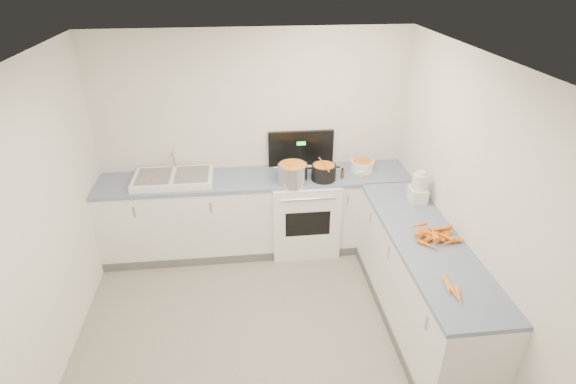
{
  "coord_description": "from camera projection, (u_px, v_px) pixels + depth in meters",
  "views": [
    {
      "loc": [
        -0.14,
        -2.83,
        3.16
      ],
      "look_at": [
        0.3,
        1.1,
        1.05
      ],
      "focal_mm": 28.0,
      "sensor_mm": 36.0,
      "label": 1
    }
  ],
  "objects": [
    {
      "name": "floor",
      "position": [
        268.0,
        356.0,
        3.98
      ],
      "size": [
        3.5,
        4.0,
        0.0
      ],
      "primitive_type": null,
      "color": "gray",
      "rests_on": "ground"
    },
    {
      "name": "ceiling",
      "position": [
        260.0,
        72.0,
        2.81
      ],
      "size": [
        3.5,
        4.0,
        0.0
      ],
      "primitive_type": null,
      "rotation": [
        3.14,
        0.0,
        0.0
      ],
      "color": "silver",
      "rests_on": "ground"
    },
    {
      "name": "wall_back",
      "position": [
        253.0,
        141.0,
        5.15
      ],
      "size": [
        3.5,
        0.0,
        2.5
      ],
      "primitive_type": null,
      "rotation": [
        1.57,
        0.0,
        0.0
      ],
      "color": "silver",
      "rests_on": "ground"
    },
    {
      "name": "wall_left",
      "position": [
        22.0,
        254.0,
        3.22
      ],
      "size": [
        0.0,
        4.0,
        2.5
      ],
      "primitive_type": null,
      "rotation": [
        1.57,
        0.0,
        1.57
      ],
      "color": "silver",
      "rests_on": "ground"
    },
    {
      "name": "wall_right",
      "position": [
        484.0,
        225.0,
        3.57
      ],
      "size": [
        0.0,
        4.0,
        2.5
      ],
      "primitive_type": null,
      "rotation": [
        1.57,
        0.0,
        -1.57
      ],
      "color": "silver",
      "rests_on": "ground"
    },
    {
      "name": "counter_back",
      "position": [
        257.0,
        213.0,
        5.25
      ],
      "size": [
        3.5,
        0.62,
        0.94
      ],
      "color": "white",
      "rests_on": "ground"
    },
    {
      "name": "counter_right",
      "position": [
        420.0,
        281.0,
        4.17
      ],
      "size": [
        0.62,
        2.2,
        0.94
      ],
      "color": "white",
      "rests_on": "ground"
    },
    {
      "name": "stove",
      "position": [
        303.0,
        211.0,
        5.29
      ],
      "size": [
        0.76,
        0.65,
        1.36
      ],
      "color": "white",
      "rests_on": "ground"
    },
    {
      "name": "sink",
      "position": [
        173.0,
        178.0,
        4.93
      ],
      "size": [
        0.86,
        0.52,
        0.31
      ],
      "color": "white",
      "rests_on": "counter_back"
    },
    {
      "name": "steel_pot",
      "position": [
        293.0,
        174.0,
        4.87
      ],
      "size": [
        0.4,
        0.4,
        0.24
      ],
      "primitive_type": "cylinder",
      "rotation": [
        0.0,
        0.0,
        -0.31
      ],
      "color": "silver",
      "rests_on": "stove"
    },
    {
      "name": "black_pot",
      "position": [
        324.0,
        173.0,
        4.94
      ],
      "size": [
        0.32,
        0.32,
        0.19
      ],
      "primitive_type": "cylinder",
      "rotation": [
        0.0,
        0.0,
        0.22
      ],
      "color": "black",
      "rests_on": "stove"
    },
    {
      "name": "wooden_spoon",
      "position": [
        324.0,
        164.0,
        4.89
      ],
      "size": [
        0.06,
        0.38,
        0.02
      ],
      "primitive_type": "cylinder",
      "rotation": [
        1.57,
        0.0,
        0.11
      ],
      "color": "#AD7A47",
      "rests_on": "black_pot"
    },
    {
      "name": "mixing_bowl",
      "position": [
        362.0,
        166.0,
        5.16
      ],
      "size": [
        0.27,
        0.27,
        0.12
      ],
      "primitive_type": "cylinder",
      "rotation": [
        0.0,
        0.0,
        -0.01
      ],
      "color": "white",
      "rests_on": "counter_back"
    },
    {
      "name": "extract_bottle",
      "position": [
        342.0,
        174.0,
        4.99
      ],
      "size": [
        0.04,
        0.04,
        0.1
      ],
      "primitive_type": "cylinder",
      "color": "#593319",
      "rests_on": "counter_back"
    },
    {
      "name": "spice_jar",
      "position": [
        361.0,
        176.0,
        4.97
      ],
      "size": [
        0.05,
        0.05,
        0.08
      ],
      "primitive_type": "cylinder",
      "color": "#E5B266",
      "rests_on": "counter_back"
    },
    {
      "name": "food_processor",
      "position": [
        419.0,
        188.0,
        4.48
      ],
      "size": [
        0.17,
        0.21,
        0.33
      ],
      "color": "white",
      "rests_on": "counter_right"
    },
    {
      "name": "carrot_pile",
      "position": [
        435.0,
        235.0,
        3.94
      ],
      "size": [
        0.41,
        0.38,
        0.09
      ],
      "color": "orange",
      "rests_on": "counter_right"
    },
    {
      "name": "peeled_carrots",
      "position": [
        452.0,
        290.0,
        3.32
      ],
      "size": [
        0.11,
        0.3,
        0.04
      ],
      "color": "orange",
      "rests_on": "counter_right"
    },
    {
      "name": "peelings",
      "position": [
        153.0,
        176.0,
        4.89
      ],
      "size": [
        0.24,
        0.24,
        0.01
      ],
      "color": "tan",
      "rests_on": "sink"
    }
  ]
}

